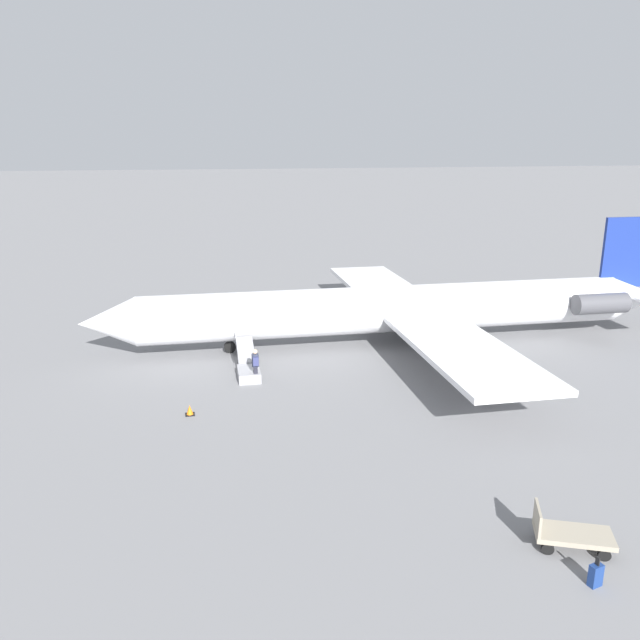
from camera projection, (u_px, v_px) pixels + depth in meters
ground_plane at (388, 343)px, 37.36m from camera, size 600.00×600.00×0.00m
airplane_main at (406, 308)px, 36.97m from camera, size 35.68×27.31×7.21m
boarding_stairs at (248, 369)px, 31.98m from camera, size 1.25×4.07×1.76m
passenger at (255, 364)px, 30.87m from camera, size 0.36×0.55×1.74m
luggage_cart at (569, 534)px, 18.23m from camera, size 2.46×1.94×1.22m
suitcase at (596, 575)px, 16.67m from camera, size 0.40×0.29×0.88m
traffic_cone_near_stairs at (190, 410)px, 27.36m from camera, size 0.41×0.41×0.45m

